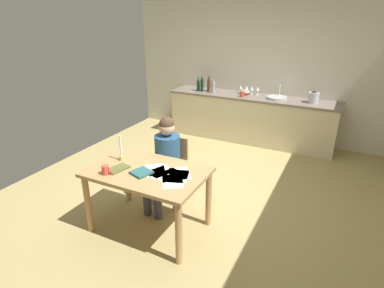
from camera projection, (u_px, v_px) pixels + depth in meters
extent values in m
cube|color=tan|center=(201.00, 193.00, 4.57)|extent=(5.20, 5.20, 0.04)
cube|color=beige|center=(259.00, 72.00, 6.22)|extent=(5.20, 0.12, 2.60)
cube|color=beige|center=(250.00, 119.00, 6.25)|extent=(3.16, 0.60, 0.86)
cube|color=#72665B|center=(252.00, 97.00, 6.08)|extent=(3.20, 0.64, 0.04)
cube|color=tan|center=(147.00, 172.00, 3.53)|extent=(1.29, 0.84, 0.04)
cylinder|color=tan|center=(88.00, 204.00, 3.62)|extent=(0.07, 0.07, 0.72)
cylinder|color=tan|center=(179.00, 234.00, 3.13)|extent=(0.07, 0.07, 0.72)
cylinder|color=tan|center=(127.00, 177.00, 4.22)|extent=(0.07, 0.07, 0.72)
cylinder|color=tan|center=(209.00, 198.00, 3.73)|extent=(0.07, 0.07, 0.72)
cube|color=tan|center=(169.00, 170.00, 4.17)|extent=(0.41, 0.41, 0.04)
cube|color=tan|center=(176.00, 151.00, 4.24)|extent=(0.36, 0.04, 0.40)
cylinder|color=tan|center=(152.00, 189.00, 4.19)|extent=(0.04, 0.04, 0.45)
cylinder|color=tan|center=(174.00, 195.00, 4.05)|extent=(0.04, 0.04, 0.45)
cylinder|color=tan|center=(166.00, 178.00, 4.47)|extent=(0.04, 0.04, 0.45)
cylinder|color=tan|center=(187.00, 183.00, 4.32)|extent=(0.04, 0.04, 0.45)
cylinder|color=navy|center=(168.00, 154.00, 4.06)|extent=(0.33, 0.33, 0.50)
sphere|color=#D8AD8C|center=(167.00, 127.00, 3.92)|extent=(0.20, 0.20, 0.20)
sphere|color=#473323|center=(167.00, 124.00, 3.91)|extent=(0.19, 0.19, 0.19)
cylinder|color=#383847|center=(155.00, 176.00, 4.04)|extent=(0.14, 0.38, 0.13)
cylinder|color=#383847|center=(147.00, 199.00, 3.97)|extent=(0.10, 0.10, 0.45)
cylinder|color=#383847|center=(166.00, 179.00, 3.97)|extent=(0.14, 0.38, 0.13)
cylinder|color=#383847|center=(158.00, 202.00, 3.90)|extent=(0.10, 0.10, 0.45)
cylinder|color=#D84C3F|center=(105.00, 170.00, 3.42)|extent=(0.08, 0.08, 0.10)
torus|color=#D84C3F|center=(109.00, 170.00, 3.40)|extent=(0.07, 0.01, 0.07)
cylinder|color=gold|center=(122.00, 158.00, 3.76)|extent=(0.06, 0.06, 0.05)
cylinder|color=white|center=(121.00, 146.00, 3.70)|extent=(0.02, 0.02, 0.26)
cube|color=#555E2A|center=(118.00, 169.00, 3.54)|extent=(0.20, 0.28, 0.02)
cube|color=#2A5B5E|center=(141.00, 173.00, 3.45)|extent=(0.25, 0.25, 0.03)
cube|color=white|center=(173.00, 181.00, 3.29)|extent=(0.34, 0.36, 0.00)
cube|color=white|center=(160.00, 172.00, 3.49)|extent=(0.30, 0.35, 0.00)
cube|color=white|center=(169.00, 175.00, 3.42)|extent=(0.30, 0.35, 0.00)
cube|color=white|center=(180.00, 173.00, 3.45)|extent=(0.35, 0.36, 0.00)
cube|color=white|center=(155.00, 170.00, 3.53)|extent=(0.35, 0.36, 0.00)
cube|color=white|center=(178.00, 176.00, 3.39)|extent=(0.29, 0.35, 0.00)
cylinder|color=#B2B7BC|center=(277.00, 98.00, 5.87)|extent=(0.36, 0.36, 0.04)
cylinder|color=silver|center=(279.00, 90.00, 5.96)|extent=(0.02, 0.02, 0.24)
cylinder|color=#194C23|center=(198.00, 85.00, 6.46)|extent=(0.07, 0.07, 0.20)
cylinder|color=#194C23|center=(198.00, 79.00, 6.41)|extent=(0.03, 0.03, 0.05)
cylinder|color=black|center=(202.00, 85.00, 6.38)|extent=(0.06, 0.06, 0.24)
cylinder|color=black|center=(202.00, 78.00, 6.32)|extent=(0.03, 0.03, 0.06)
cylinder|color=#593319|center=(209.00, 85.00, 6.40)|extent=(0.07, 0.07, 0.24)
cylinder|color=#593319|center=(209.00, 78.00, 6.34)|extent=(0.03, 0.03, 0.06)
cylinder|color=#8C999E|center=(213.00, 87.00, 6.28)|extent=(0.07, 0.07, 0.21)
cylinder|color=#8C999E|center=(213.00, 81.00, 6.23)|extent=(0.03, 0.03, 0.05)
ellipsoid|color=tan|center=(245.00, 92.00, 6.17)|extent=(0.20, 0.20, 0.09)
cylinder|color=#B7BABF|center=(313.00, 98.00, 5.58)|extent=(0.18, 0.18, 0.18)
cone|color=#262628|center=(314.00, 91.00, 5.53)|extent=(0.11, 0.11, 0.04)
cylinder|color=silver|center=(257.00, 94.00, 6.17)|extent=(0.06, 0.06, 0.00)
cylinder|color=silver|center=(257.00, 93.00, 6.15)|extent=(0.01, 0.01, 0.07)
cone|color=silver|center=(258.00, 89.00, 6.12)|extent=(0.07, 0.07, 0.08)
cylinder|color=silver|center=(251.00, 94.00, 6.21)|extent=(0.06, 0.06, 0.00)
cylinder|color=silver|center=(252.00, 92.00, 6.20)|extent=(0.01, 0.01, 0.07)
cone|color=silver|center=(252.00, 88.00, 6.17)|extent=(0.07, 0.07, 0.08)
cylinder|color=silver|center=(246.00, 93.00, 6.26)|extent=(0.06, 0.06, 0.00)
cylinder|color=silver|center=(246.00, 91.00, 6.24)|extent=(0.01, 0.01, 0.07)
cone|color=silver|center=(247.00, 88.00, 6.22)|extent=(0.07, 0.07, 0.08)
cylinder|color=silver|center=(240.00, 93.00, 6.31)|extent=(0.06, 0.06, 0.00)
cylinder|color=silver|center=(240.00, 91.00, 6.29)|extent=(0.01, 0.01, 0.07)
cone|color=silver|center=(241.00, 87.00, 6.27)|extent=(0.07, 0.07, 0.08)
cylinder|color=#D84C3F|center=(242.00, 94.00, 5.98)|extent=(0.08, 0.08, 0.11)
torus|color=#D84C3F|center=(245.00, 94.00, 5.96)|extent=(0.07, 0.01, 0.07)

